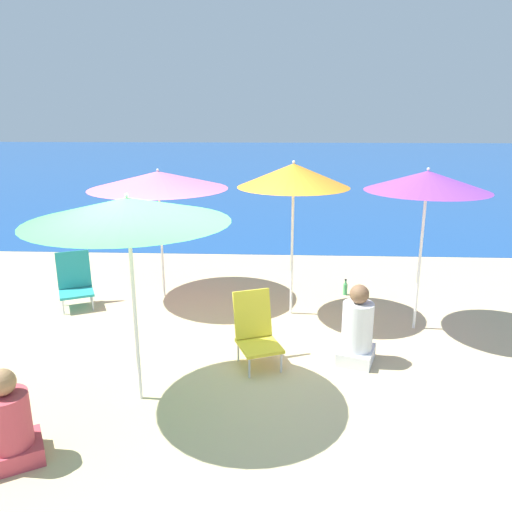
{
  "coord_description": "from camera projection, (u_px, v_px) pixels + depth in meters",
  "views": [
    {
      "loc": [
        0.82,
        -4.79,
        2.77
      ],
      "look_at": [
        0.52,
        1.37,
        1.0
      ],
      "focal_mm": 35.0,
      "sensor_mm": 36.0,
      "label": 1
    }
  ],
  "objects": [
    {
      "name": "water_bottle",
      "position": [
        345.0,
        289.0,
        7.87
      ],
      "size": [
        0.07,
        0.07,
        0.26
      ],
      "color": "#4CB266",
      "rests_on": "ground"
    },
    {
      "name": "beach_umbrella_green",
      "position": [
        128.0,
        210.0,
        4.51
      ],
      "size": [
        1.88,
        1.88,
        2.08
      ],
      "color": "white",
      "rests_on": "ground"
    },
    {
      "name": "beach_umbrella_pink",
      "position": [
        158.0,
        180.0,
        7.38
      ],
      "size": [
        2.07,
        2.07,
        1.99
      ],
      "color": "white",
      "rests_on": "ground"
    },
    {
      "name": "beach_umbrella_purple",
      "position": [
        427.0,
        181.0,
        6.14
      ],
      "size": [
        1.54,
        1.54,
        2.13
      ],
      "color": "white",
      "rests_on": "ground"
    },
    {
      "name": "beach_chair_teal",
      "position": [
        75.0,
        280.0,
        7.38
      ],
      "size": [
        0.65,
        0.66,
        0.8
      ],
      "rotation": [
        0.0,
        0.0,
        0.44
      ],
      "color": "silver",
      "rests_on": "ground"
    },
    {
      "name": "sea_water",
      "position": [
        267.0,
        162.0,
        29.34
      ],
      "size": [
        60.0,
        40.0,
        0.01
      ],
      "color": "#19478C",
      "rests_on": "ground"
    },
    {
      "name": "beach_umbrella_orange",
      "position": [
        294.0,
        176.0,
        6.63
      ],
      "size": [
        1.51,
        1.51,
        2.17
      ],
      "color": "white",
      "rests_on": "ground"
    },
    {
      "name": "ground_plane",
      "position": [
        202.0,
        379.0,
        5.4
      ],
      "size": [
        60.0,
        60.0,
        0.0
      ],
      "primitive_type": "plane",
      "color": "#C6B284"
    },
    {
      "name": "beach_chair_yellow",
      "position": [
        256.0,
        329.0,
        5.67
      ],
      "size": [
        0.61,
        0.68,
        0.82
      ],
      "rotation": [
        0.0,
        0.0,
        0.38
      ],
      "color": "silver",
      "rests_on": "ground"
    },
    {
      "name": "person_seated_far",
      "position": [
        357.0,
        331.0,
        5.68
      ],
      "size": [
        0.51,
        0.56,
        0.94
      ],
      "rotation": [
        0.0,
        0.0,
        -0.33
      ],
      "color": "silver",
      "rests_on": "ground"
    },
    {
      "name": "person_seated_near",
      "position": [
        9.0,
        426.0,
        4.04
      ],
      "size": [
        0.6,
        0.58,
        0.84
      ],
      "rotation": [
        0.0,
        0.0,
        -1.04
      ],
      "color": "#BF3F4C",
      "rests_on": "ground"
    }
  ]
}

